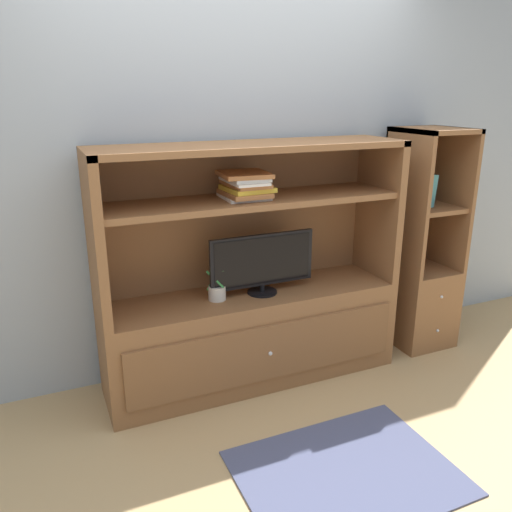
{
  "coord_description": "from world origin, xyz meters",
  "views": [
    {
      "loc": [
        -1.15,
        -2.28,
        1.75
      ],
      "look_at": [
        0.0,
        0.35,
        0.83
      ],
      "focal_mm": 36.0,
      "sensor_mm": 36.0,
      "label": 1
    }
  ],
  "objects_px": {
    "bookshelf_tall": "(419,273)",
    "tv_monitor": "(262,262)",
    "potted_plant": "(217,290)",
    "media_console": "(252,309)",
    "magazine_stack": "(245,185)",
    "upright_book_row": "(420,189)"
  },
  "relations": [
    {
      "from": "bookshelf_tall",
      "to": "upright_book_row",
      "type": "xyz_separation_m",
      "value": [
        -0.08,
        -0.01,
        0.61
      ]
    },
    {
      "from": "potted_plant",
      "to": "bookshelf_tall",
      "type": "relative_size",
      "value": 0.2
    },
    {
      "from": "media_console",
      "to": "upright_book_row",
      "type": "bearing_deg",
      "value": -0.33
    },
    {
      "from": "bookshelf_tall",
      "to": "tv_monitor",
      "type": "bearing_deg",
      "value": -178.28
    },
    {
      "from": "upright_book_row",
      "to": "bookshelf_tall",
      "type": "bearing_deg",
      "value": 7.06
    },
    {
      "from": "media_console",
      "to": "tv_monitor",
      "type": "relative_size",
      "value": 2.77
    },
    {
      "from": "media_console",
      "to": "magazine_stack",
      "type": "distance_m",
      "value": 0.78
    },
    {
      "from": "magazine_stack",
      "to": "potted_plant",
      "type": "bearing_deg",
      "value": -175.7
    },
    {
      "from": "media_console",
      "to": "tv_monitor",
      "type": "distance_m",
      "value": 0.31
    },
    {
      "from": "magazine_stack",
      "to": "upright_book_row",
      "type": "bearing_deg",
      "value": 0.03
    },
    {
      "from": "bookshelf_tall",
      "to": "upright_book_row",
      "type": "distance_m",
      "value": 0.61
    },
    {
      "from": "potted_plant",
      "to": "upright_book_row",
      "type": "bearing_deg",
      "value": 0.58
    },
    {
      "from": "potted_plant",
      "to": "magazine_stack",
      "type": "xyz_separation_m",
      "value": [
        0.19,
        0.01,
        0.61
      ]
    },
    {
      "from": "upright_book_row",
      "to": "potted_plant",
      "type": "bearing_deg",
      "value": -179.42
    },
    {
      "from": "potted_plant",
      "to": "magazine_stack",
      "type": "relative_size",
      "value": 0.92
    },
    {
      "from": "tv_monitor",
      "to": "magazine_stack",
      "type": "bearing_deg",
      "value": 164.46
    },
    {
      "from": "media_console",
      "to": "potted_plant",
      "type": "bearing_deg",
      "value": -174.69
    },
    {
      "from": "tv_monitor",
      "to": "potted_plant",
      "type": "relative_size",
      "value": 2.17
    },
    {
      "from": "media_console",
      "to": "bookshelf_tall",
      "type": "bearing_deg",
      "value": 0.1
    },
    {
      "from": "tv_monitor",
      "to": "media_console",
      "type": "bearing_deg",
      "value": 146.01
    },
    {
      "from": "magazine_stack",
      "to": "upright_book_row",
      "type": "relative_size",
      "value": 1.21
    },
    {
      "from": "tv_monitor",
      "to": "bookshelf_tall",
      "type": "xyz_separation_m",
      "value": [
        1.24,
        0.04,
        -0.26
      ]
    }
  ]
}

